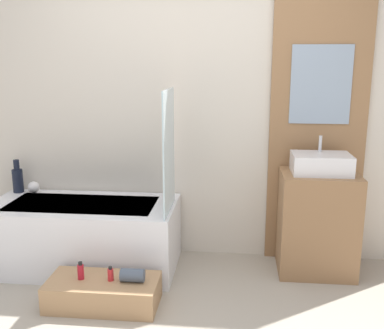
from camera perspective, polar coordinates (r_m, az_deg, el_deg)
wall_tiled_back at (r=3.73m, az=0.01°, el=7.79°), size 4.20×0.06×2.60m
wall_wood_accent at (r=3.71m, az=15.84°, el=7.41°), size 0.76×0.04×2.60m
bathtub at (r=3.77m, az=-13.58°, el=-8.69°), size 1.49×0.70×0.54m
glass_shower_screen at (r=3.31m, az=-2.97°, el=1.69°), size 0.01×0.49×0.91m
wooden_step_bench at (r=3.25m, az=-11.20°, el=-15.65°), size 0.76×0.36×0.19m
vanity_cabinet at (r=3.68m, az=15.60°, el=-7.16°), size 0.58×0.45×0.81m
sink at (r=3.54m, az=16.07°, el=0.12°), size 0.44×0.31×0.28m
vase_tall_dark at (r=4.13m, az=-21.26°, el=-1.73°), size 0.09×0.09×0.28m
vase_round_light at (r=4.08m, az=-19.46°, el=-2.73°), size 0.10×0.10×0.10m
bottle_soap_primary at (r=3.23m, az=-13.96°, el=-13.03°), size 0.04×0.04×0.13m
bottle_soap_secondary at (r=3.18m, az=-10.31°, el=-13.55°), size 0.04×0.04×0.10m
towel_roll at (r=3.14m, az=-7.57°, el=-13.77°), size 0.16×0.09×0.09m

